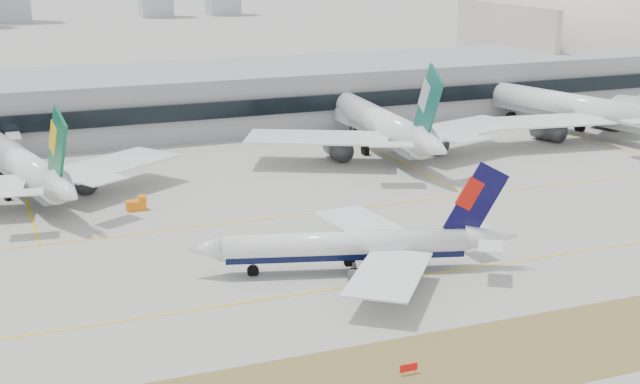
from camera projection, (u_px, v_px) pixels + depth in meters
name	position (u px, v px, depth m)	size (l,w,h in m)	color
ground	(372.00, 270.00, 133.26)	(3000.00, 3000.00, 0.00)	#A3A099
taxiing_airliner	(357.00, 246.00, 131.39)	(48.52, 41.35, 16.62)	white
widebody_eva	(26.00, 169.00, 168.89)	(59.16, 58.76, 21.53)	white
widebody_cathay	(384.00, 127.00, 203.27)	(68.36, 67.08, 24.43)	white
widebody_china_air	(575.00, 109.00, 225.31)	(65.72, 65.61, 24.21)	white
terminal	(188.00, 99.00, 233.84)	(280.00, 43.10, 15.00)	gray
hangar	(611.00, 82.00, 309.08)	(91.00, 60.00, 60.00)	beige
hold_sign_left	(409.00, 368.00, 100.69)	(2.20, 0.15, 1.35)	red
gse_b	(137.00, 204.00, 162.50)	(3.55, 2.00, 2.60)	orange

